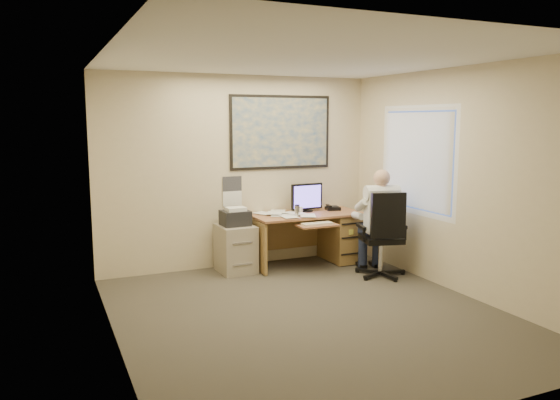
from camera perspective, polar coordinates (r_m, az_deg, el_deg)
name	(u,v)px	position (r m, az deg, el deg)	size (l,w,h in m)	color
room_shell	(311,190)	(5.69, 3.24, 1.01)	(4.00, 4.50, 2.70)	#3D392F
desk	(326,232)	(8.06, 4.83, -3.34)	(1.60, 0.97, 1.15)	#9F6844
world_map	(281,132)	(7.94, 0.10, 7.09)	(1.56, 0.03, 1.06)	#1E4C93
wall_calendar	(232,191)	(7.73, -5.01, 0.93)	(0.28, 0.01, 0.42)	white
window_blinds	(417,160)	(7.40, 14.10, 4.03)	(0.06, 1.40, 1.30)	beige
filing_cabinet	(236,244)	(7.54, -4.67, -4.61)	(0.48, 0.57, 0.90)	#A29782
office_chair	(384,252)	(7.42, 10.80, -5.33)	(0.84, 0.84, 1.16)	black
person	(380,223)	(7.40, 10.43, -2.37)	(0.59, 0.84, 1.43)	silver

